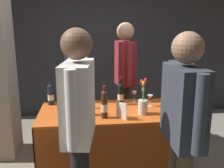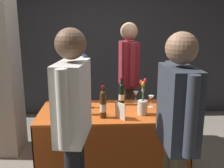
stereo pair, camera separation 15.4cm
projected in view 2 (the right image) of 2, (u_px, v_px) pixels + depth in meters
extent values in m
cube|color=#2D2D33|center=(106.00, 39.00, 4.78)|extent=(6.72, 0.12, 2.88)
cube|color=#B74C19|center=(112.00, 111.00, 2.85)|extent=(1.59, 0.78, 0.02)
cube|color=#963E14|center=(114.00, 162.00, 2.57)|extent=(1.59, 0.01, 0.77)
cube|color=#963E14|center=(111.00, 131.00, 3.31)|extent=(1.59, 0.01, 0.77)
cube|color=#963E14|center=(42.00, 146.00, 2.90)|extent=(0.01, 0.78, 0.77)
cube|color=#963E14|center=(180.00, 143.00, 2.98)|extent=(0.01, 0.78, 0.77)
cylinder|color=black|center=(74.00, 103.00, 2.69)|extent=(0.07, 0.07, 0.26)
sphere|color=black|center=(74.00, 91.00, 2.66)|extent=(0.07, 0.07, 0.07)
cylinder|color=black|center=(73.00, 87.00, 2.65)|extent=(0.03, 0.03, 0.09)
cylinder|color=#B7932D|center=(73.00, 82.00, 2.64)|extent=(0.03, 0.03, 0.02)
cylinder|color=beige|center=(74.00, 105.00, 2.69)|extent=(0.07, 0.07, 0.08)
cylinder|color=#38230F|center=(103.00, 106.00, 2.60)|extent=(0.07, 0.07, 0.25)
sphere|color=#38230F|center=(103.00, 94.00, 2.57)|extent=(0.06, 0.06, 0.06)
cylinder|color=#38230F|center=(103.00, 91.00, 2.56)|extent=(0.03, 0.03, 0.07)
cylinder|color=maroon|center=(103.00, 87.00, 2.55)|extent=(0.03, 0.03, 0.02)
cylinder|color=beige|center=(103.00, 108.00, 2.60)|extent=(0.07, 0.07, 0.08)
cylinder|color=black|center=(122.00, 96.00, 3.02)|extent=(0.07, 0.07, 0.22)
sphere|color=black|center=(122.00, 86.00, 2.99)|extent=(0.07, 0.07, 0.07)
cylinder|color=black|center=(122.00, 83.00, 2.98)|extent=(0.03, 0.03, 0.09)
cylinder|color=maroon|center=(122.00, 78.00, 2.97)|extent=(0.03, 0.03, 0.02)
cylinder|color=beige|center=(121.00, 97.00, 3.02)|extent=(0.07, 0.07, 0.07)
cylinder|color=#192333|center=(53.00, 95.00, 3.06)|extent=(0.07, 0.07, 0.21)
sphere|color=#192333|center=(52.00, 86.00, 3.04)|extent=(0.07, 0.07, 0.07)
cylinder|color=#192333|center=(52.00, 83.00, 3.03)|extent=(0.03, 0.03, 0.08)
cylinder|color=black|center=(52.00, 79.00, 3.01)|extent=(0.03, 0.03, 0.02)
cylinder|color=beige|center=(53.00, 96.00, 3.07)|extent=(0.07, 0.07, 0.07)
cylinder|color=black|center=(69.00, 97.00, 2.91)|extent=(0.08, 0.08, 0.25)
sphere|color=black|center=(69.00, 86.00, 2.88)|extent=(0.08, 0.08, 0.08)
cylinder|color=black|center=(69.00, 82.00, 2.87)|extent=(0.03, 0.03, 0.09)
cylinder|color=#B7932D|center=(68.00, 78.00, 2.86)|extent=(0.03, 0.03, 0.02)
cylinder|color=beige|center=(69.00, 99.00, 2.91)|extent=(0.08, 0.08, 0.08)
cylinder|color=silver|center=(136.00, 102.00, 3.12)|extent=(0.07, 0.07, 0.00)
cylinder|color=silver|center=(136.00, 100.00, 3.12)|extent=(0.01, 0.01, 0.07)
cone|color=silver|center=(136.00, 94.00, 3.10)|extent=(0.06, 0.06, 0.07)
cylinder|color=#590C19|center=(136.00, 96.00, 3.10)|extent=(0.03, 0.03, 0.02)
cylinder|color=silver|center=(151.00, 107.00, 2.96)|extent=(0.06, 0.06, 0.00)
cylinder|color=silver|center=(151.00, 104.00, 2.95)|extent=(0.01, 0.01, 0.07)
cone|color=silver|center=(151.00, 98.00, 2.93)|extent=(0.06, 0.06, 0.06)
cylinder|color=#590C19|center=(151.00, 99.00, 2.94)|extent=(0.03, 0.03, 0.01)
cylinder|color=silver|center=(142.00, 108.00, 2.70)|extent=(0.10, 0.10, 0.15)
cylinder|color=#38722D|center=(143.00, 96.00, 2.66)|extent=(0.02, 0.01, 0.26)
ellipsoid|color=gold|center=(143.00, 84.00, 2.63)|extent=(0.03, 0.03, 0.05)
cylinder|color=#38722D|center=(143.00, 95.00, 2.65)|extent=(0.04, 0.02, 0.29)
ellipsoid|color=red|center=(145.00, 81.00, 2.62)|extent=(0.03, 0.03, 0.05)
cylinder|color=#38722D|center=(143.00, 99.00, 2.69)|extent=(0.01, 0.03, 0.19)
ellipsoid|color=pink|center=(143.00, 90.00, 2.68)|extent=(0.03, 0.03, 0.05)
cylinder|color=#38722D|center=(142.00, 95.00, 2.69)|extent=(0.04, 0.03, 0.27)
ellipsoid|color=red|center=(141.00, 82.00, 2.65)|extent=(0.03, 0.03, 0.05)
cube|color=silver|center=(120.00, 111.00, 2.57)|extent=(0.10, 0.11, 0.17)
cylinder|color=#4C4233|center=(127.00, 112.00, 3.83)|extent=(0.12, 0.12, 0.87)
cylinder|color=#4C4233|center=(129.00, 116.00, 3.69)|extent=(0.12, 0.12, 0.87)
cube|color=maroon|center=(129.00, 64.00, 3.58)|extent=(0.26, 0.41, 0.62)
sphere|color=tan|center=(129.00, 31.00, 3.48)|extent=(0.24, 0.24, 0.24)
cylinder|color=maroon|center=(125.00, 60.00, 3.80)|extent=(0.08, 0.08, 0.57)
cylinder|color=maroon|center=(133.00, 65.00, 3.35)|extent=(0.08, 0.08, 0.57)
cylinder|color=#2D3347|center=(79.00, 120.00, 3.63)|extent=(0.12, 0.12, 0.78)
cylinder|color=#2D3347|center=(80.00, 125.00, 3.48)|extent=(0.12, 0.12, 0.78)
cube|color=#4C6BB7|center=(78.00, 75.00, 3.40)|extent=(0.28, 0.46, 0.56)
sphere|color=beige|center=(77.00, 44.00, 3.30)|extent=(0.22, 0.22, 0.22)
cylinder|color=#4C6BB7|center=(76.00, 70.00, 3.64)|extent=(0.08, 0.08, 0.51)
cylinder|color=#4C6BB7|center=(80.00, 77.00, 3.15)|extent=(0.08, 0.08, 0.51)
cube|color=beige|center=(73.00, 101.00, 1.98)|extent=(0.27, 0.50, 0.60)
sphere|color=brown|center=(70.00, 44.00, 1.88)|extent=(0.23, 0.23, 0.23)
cylinder|color=beige|center=(63.00, 110.00, 1.71)|extent=(0.08, 0.08, 0.56)
cylinder|color=beige|center=(80.00, 89.00, 2.25)|extent=(0.08, 0.08, 0.56)
cube|color=#2D333D|center=(178.00, 107.00, 1.90)|extent=(0.21, 0.46, 0.60)
sphere|color=#8C664C|center=(182.00, 48.00, 1.79)|extent=(0.23, 0.23, 0.23)
cylinder|color=#2D333D|center=(191.00, 117.00, 1.62)|extent=(0.08, 0.08, 0.55)
cylinder|color=#2D333D|center=(168.00, 94.00, 2.16)|extent=(0.08, 0.08, 0.55)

